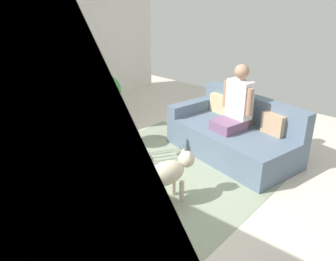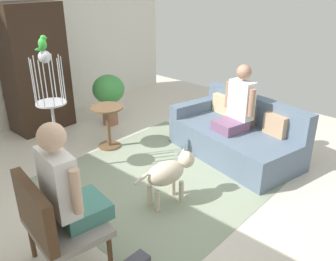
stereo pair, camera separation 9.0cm
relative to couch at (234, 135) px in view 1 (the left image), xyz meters
name	(u,v)px [view 1 (the left image)]	position (x,y,z in m)	size (l,w,h in m)	color
ground_plane	(163,182)	(-1.25, 0.24, -0.28)	(7.23, 7.23, 0.00)	beige
back_wall	(18,44)	(-1.25, 3.31, 1.04)	(6.04, 0.12, 2.65)	silver
area_rug	(164,176)	(-1.14, 0.32, -0.28)	(2.72, 2.45, 0.01)	gray
couch	(234,135)	(0.00, 0.00, 0.00)	(1.31, 1.95, 0.79)	slate
armchair	(55,222)	(-2.88, -0.04, 0.24)	(0.65, 0.77, 0.90)	#4C331E
person_on_couch	(236,104)	(-0.05, -0.02, 0.48)	(0.53, 0.49, 0.87)	#785273
person_on_armchair	(68,186)	(-2.73, -0.06, 0.52)	(0.52, 0.56, 0.91)	#427C72
round_end_table	(106,124)	(-1.06, 1.50, 0.10)	(0.46, 0.46, 0.63)	brown
dog	(170,172)	(-1.50, -0.08, 0.10)	(0.76, 0.35, 0.59)	beige
bird_cage_stand	(51,118)	(-1.93, 1.44, 0.46)	(0.37, 0.37, 1.56)	silver
parrot	(40,44)	(-1.93, 1.44, 1.36)	(0.17, 0.10, 0.17)	green
potted_plant	(105,92)	(-0.48, 2.17, 0.28)	(0.52, 0.52, 0.85)	#996047
armoire_cabinet	(31,70)	(-1.32, 2.90, 0.71)	(0.90, 0.56, 1.98)	black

